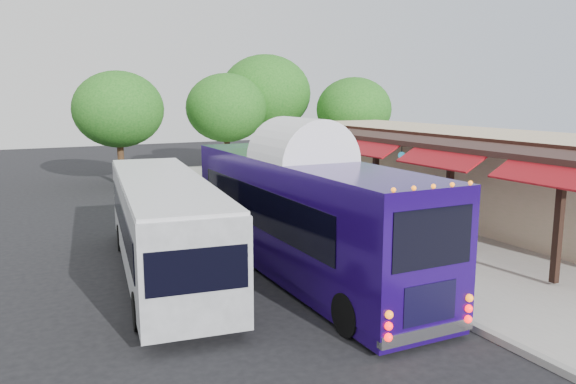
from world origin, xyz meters
TOP-DOWN VIEW (x-y plane):
  - ground at (0.00, 0.00)m, footprint 90.00×90.00m
  - sidewalk at (5.00, 4.00)m, footprint 10.00×40.00m
  - curb at (0.05, 4.00)m, footprint 0.20×40.00m
  - station_shelter at (8.38, 4.00)m, footprint 8.15×20.00m
  - coach_bus at (-1.45, 0.26)m, footprint 2.52×11.18m
  - city_bus at (-4.97, 1.90)m, footprint 3.60×10.58m
  - ped_a at (2.62, 2.25)m, footprint 0.74×0.52m
  - ped_b at (3.40, 1.95)m, footprint 1.08×0.91m
  - ped_c at (3.40, 4.16)m, footprint 1.10×0.68m
  - ped_d at (2.64, 8.62)m, footprint 1.21×0.74m
  - sign_board at (3.18, 0.96)m, footprint 0.10×0.53m
  - tree_left at (3.67, 19.55)m, footprint 4.98×4.98m
  - tree_mid at (7.06, 21.11)m, footprint 6.01×6.01m
  - tree_right at (11.47, 17.12)m, footprint 4.82×4.82m
  - tree_far at (-2.96, 18.90)m, footprint 4.99×4.99m

SIDE VIEW (x-z plane):
  - ground at x=0.00m, z-range 0.00..0.00m
  - sidewalk at x=5.00m, z-range 0.00..0.15m
  - curb at x=0.05m, z-range -0.01..0.15m
  - sign_board at x=3.18m, z-range 0.36..1.52m
  - ped_c at x=3.40m, z-range 0.15..1.91m
  - ped_d at x=2.64m, z-range 0.15..1.97m
  - ped_a at x=2.62m, z-range 0.15..2.05m
  - ped_b at x=3.40m, z-range 0.15..2.11m
  - city_bus at x=-4.97m, z-range 0.15..2.94m
  - station_shelter at x=8.38m, z-range 0.05..3.65m
  - coach_bus at x=-1.45m, z-range 0.13..3.68m
  - tree_right at x=11.47m, z-range 1.03..7.20m
  - tree_left at x=3.67m, z-range 1.06..7.44m
  - tree_far at x=-2.96m, z-range 1.06..7.45m
  - tree_mid at x=7.06m, z-range 1.29..8.98m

